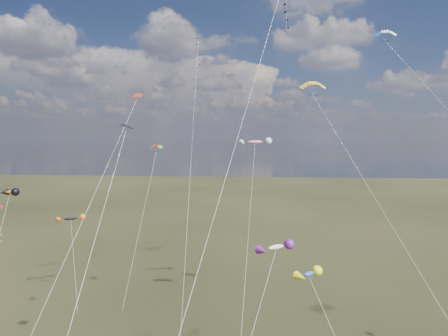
{
  "coord_description": "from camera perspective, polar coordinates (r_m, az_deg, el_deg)",
  "views": [
    {
      "loc": [
        4.05,
        -27.36,
        22.49
      ],
      "look_at": [
        0.0,
        18.0,
        19.0
      ],
      "focal_mm": 32.0,
      "sensor_mm": 36.0,
      "label": 1
    }
  ],
  "objects": [
    {
      "name": "diamond_black_high",
      "position": [
        40.05,
        8.0,
        20.23
      ],
      "size": [
        10.67,
        28.87,
        38.94
      ],
      "color": "black",
      "rests_on": "ground"
    },
    {
      "name": "diamond_navy_tall",
      "position": [
        60.27,
        -3.85,
        13.68
      ],
      "size": [
        3.44,
        31.88,
        37.83
      ],
      "color": "#0A1455",
      "rests_on": "ground"
    },
    {
      "name": "diamond_black_mid",
      "position": [
        30.22,
        -16.87,
        -5.63
      ],
      "size": [
        1.04,
        20.2,
        23.62
      ],
      "color": "black",
      "rests_on": "ground"
    },
    {
      "name": "diamond_orange_center",
      "position": [
        35.24,
        -17.73,
        -2.74
      ],
      "size": [
        6.57,
        19.25,
        26.76
      ],
      "color": "red",
      "rests_on": "ground"
    },
    {
      "name": "parafoil_yellow",
      "position": [
        46.54,
        12.69,
        11.62
      ],
      "size": [
        14.29,
        21.44,
        29.24
      ],
      "color": "gold",
      "rests_on": "ground"
    },
    {
      "name": "parafoil_blue_white",
      "position": [
        49.11,
        22.34,
        17.3
      ],
      "size": [
        19.71,
        23.87,
        34.62
      ],
      "color": "blue",
      "rests_on": "ground"
    },
    {
      "name": "parafoil_tricolor",
      "position": [
        64.12,
        -9.66,
        3.1
      ],
      "size": [
        2.57,
        14.33,
        21.79
      ],
      "color": "yellow",
      "rests_on": "ground"
    },
    {
      "name": "novelty_black_orange",
      "position": [
        61.48,
        -21.06,
        -6.77
      ],
      "size": [
        5.93,
        8.49,
        11.41
      ],
      "color": "black",
      "rests_on": "ground"
    },
    {
      "name": "novelty_orange_black",
      "position": [
        53.94,
        -28.33,
        -3.12
      ],
      "size": [
        2.52,
        9.72,
        16.55
      ],
      "color": "#D55B0C",
      "rests_on": "ground"
    },
    {
      "name": "novelty_white_purple",
      "position": [
        26.86,
        7.39,
        -11.36
      ],
      "size": [
        6.22,
        8.66,
        15.68
      ],
      "color": "silver",
      "rests_on": "ground"
    },
    {
      "name": "novelty_redwhite_stripe",
      "position": [
        54.46,
        4.47,
        3.67
      ],
      "size": [
        4.17,
        19.33,
        22.45
      ],
      "color": "red",
      "rests_on": "ground"
    },
    {
      "name": "novelty_blue_yellow",
      "position": [
        32.35,
        12.11,
        -14.67
      ],
      "size": [
        6.52,
        8.1,
        12.52
      ],
      "color": "blue",
      "rests_on": "ground"
    }
  ]
}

